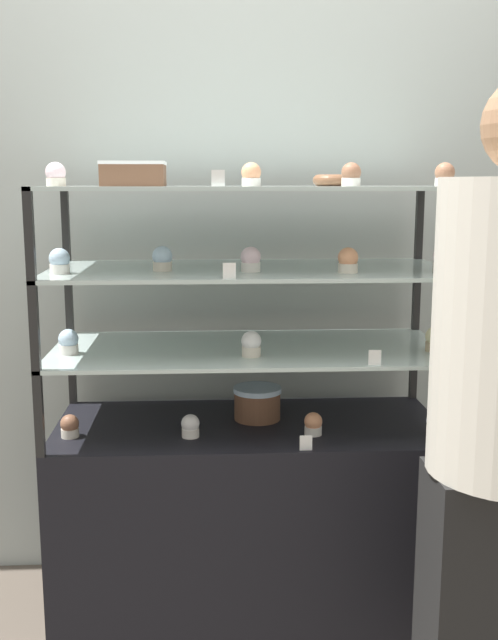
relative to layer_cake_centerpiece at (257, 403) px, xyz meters
The scene contains 29 objects.
ground_plane 0.74m from the layer_cake_centerpiece, 123.07° to the right, with size 20.00×20.00×0.00m, color brown.
back_wall 0.68m from the layer_cake_centerpiece, 94.57° to the left, with size 8.00×0.05×2.60m.
display_base 0.40m from the layer_cake_centerpiece, 123.07° to the right, with size 1.23×0.55×0.68m.
display_riser_lower 0.19m from the layer_cake_centerpiece, 123.07° to the right, with size 1.23×0.55×0.25m.
display_riser_middle 0.44m from the layer_cake_centerpiece, 123.07° to the right, with size 1.23×0.55×0.25m.
display_riser_upper 0.68m from the layer_cake_centerpiece, 123.07° to the right, with size 1.23×0.55×0.25m.
layer_cake_centerpiece is the anchor object (origin of this frame).
sheet_cake_frosted 0.83m from the layer_cake_centerpiece, behind, with size 0.19×0.17×0.07m.
cupcake_0 0.60m from the layer_cake_centerpiece, 165.95° to the right, with size 0.06×0.06×0.07m.
cupcake_1 0.27m from the layer_cake_centerpiece, 142.55° to the right, with size 0.06×0.06×0.07m.
cupcake_2 0.23m from the layer_cake_centerpiece, 45.76° to the right, with size 0.06×0.06×0.07m.
cupcake_3 0.57m from the layer_cake_centerpiece, 18.42° to the right, with size 0.06×0.06×0.07m.
price_tag_0 0.32m from the layer_cake_centerpiece, 68.01° to the right, with size 0.04×0.00×0.04m.
cupcake_4 0.63m from the layer_cake_centerpiece, 169.30° to the right, with size 0.06×0.06×0.08m.
cupcake_5 0.29m from the layer_cake_centerpiece, 100.26° to the right, with size 0.06×0.06×0.08m.
cupcake_6 0.60m from the layer_cake_centerpiece, 13.62° to the right, with size 0.06×0.06×0.08m.
price_tag_1 0.49m from the layer_cake_centerpiece, 43.59° to the right, with size 0.04×0.00×0.04m.
cupcake_7 0.77m from the layer_cake_centerpiece, 165.28° to the right, with size 0.06×0.06×0.07m.
cupcake_8 0.57m from the layer_cake_centerpiece, 160.97° to the right, with size 0.06×0.06×0.07m.
cupcake_9 0.50m from the layer_cake_centerpiece, 102.63° to the right, with size 0.06×0.06×0.07m.
cupcake_10 0.57m from the layer_cake_centerpiece, 35.06° to the right, with size 0.06×0.06×0.07m.
cupcake_11 0.74m from the layer_cake_centerpiece, 18.06° to the right, with size 0.06×0.06×0.07m.
price_tag_2 0.56m from the layer_cake_centerpiece, 108.15° to the right, with size 0.04×0.00×0.04m.
cupcake_12 0.95m from the layer_cake_centerpiece, 164.13° to the right, with size 0.06×0.06×0.07m.
cupcake_13 0.75m from the layer_cake_centerpiece, 98.83° to the right, with size 0.06×0.06×0.07m.
cupcake_14 0.79m from the layer_cake_centerpiece, 33.82° to the right, with size 0.06×0.06×0.07m.
cupcake_15 0.92m from the layer_cake_centerpiece, 19.50° to the right, with size 0.06×0.06×0.07m.
price_tag_3 0.79m from the layer_cake_centerpiece, 113.00° to the right, with size 0.04×0.00×0.04m.
donut_glazed 0.75m from the layer_cake_centerpiece, ahead, with size 0.12×0.12×0.04m.
Camera 1 is at (-0.13, -2.30, 1.44)m, focal length 42.00 mm.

